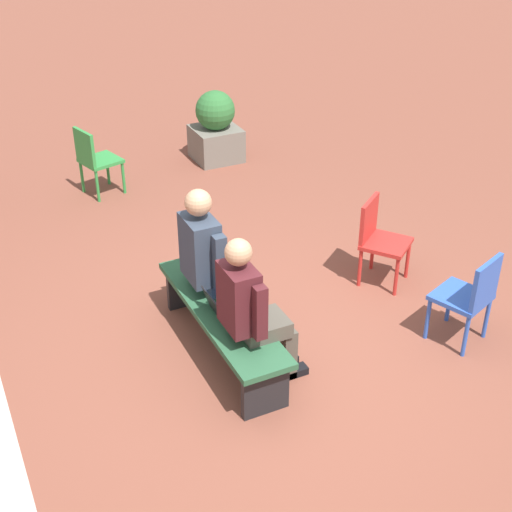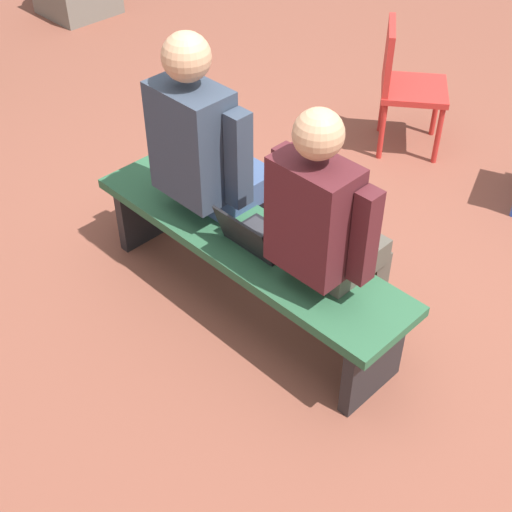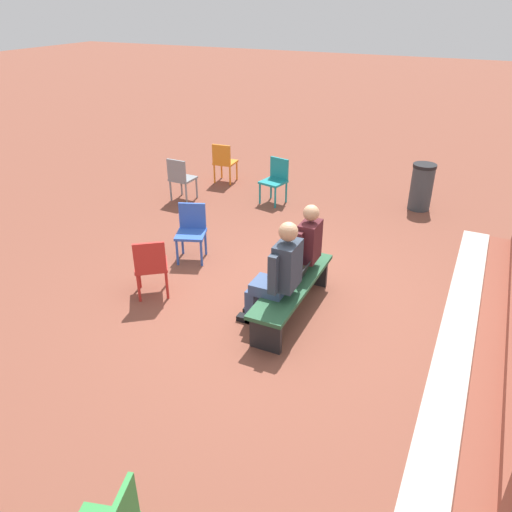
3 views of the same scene
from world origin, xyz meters
TOP-DOWN VIEW (x-y plane):
  - ground_plane at (0.00, 0.00)m, footprint 60.00×60.00m
  - bench at (0.19, 0.24)m, footprint 1.80×0.44m
  - person_student at (-0.25, 0.17)m, footprint 0.52×0.66m
  - person_adult at (0.50, 0.17)m, footprint 0.57×0.71m
  - laptop at (0.11, 0.25)m, footprint 0.32×0.29m
  - plastic_chair_far_left at (0.60, -1.57)m, footprint 0.59×0.59m

SIDE VIEW (x-z plane):
  - ground_plane at x=0.00m, z-range 0.00..0.00m
  - bench at x=0.19m, z-range 0.13..0.58m
  - plastic_chair_far_left at x=0.60m, z-range 0.06..0.90m
  - laptop at x=0.11m, z-range 0.39..0.61m
  - person_student at x=-0.25m, z-range 0.05..1.36m
  - person_adult at x=0.50m, z-range 0.04..1.43m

